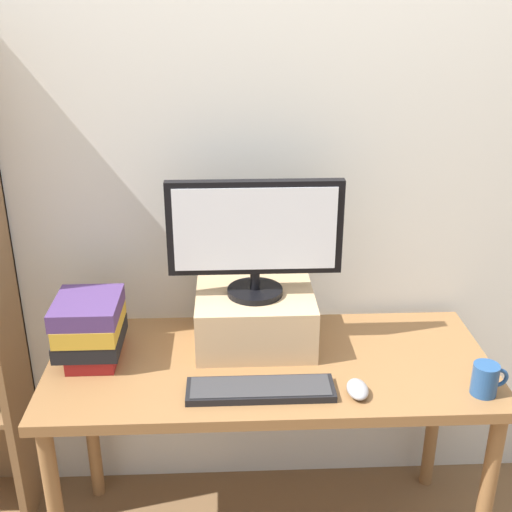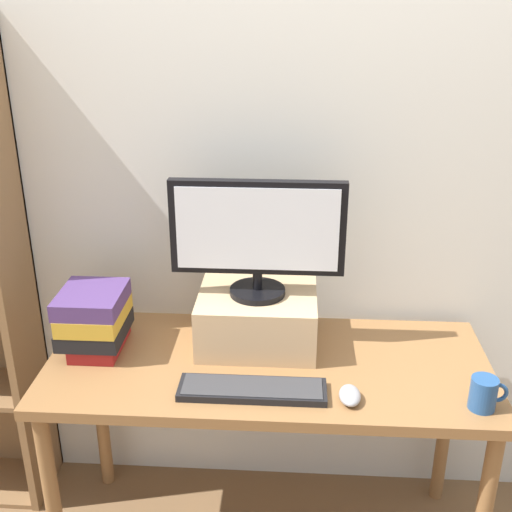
{
  "view_description": "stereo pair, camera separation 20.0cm",
  "coord_description": "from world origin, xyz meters",
  "views": [
    {
      "loc": [
        -0.12,
        -1.79,
        1.9
      ],
      "look_at": [
        -0.04,
        0.05,
        1.12
      ],
      "focal_mm": 45.0,
      "sensor_mm": 36.0,
      "label": 1
    },
    {
      "loc": [
        0.08,
        -1.79,
        1.9
      ],
      "look_at": [
        -0.04,
        0.05,
        1.12
      ],
      "focal_mm": 45.0,
      "sensor_mm": 36.0,
      "label": 2
    }
  ],
  "objects": [
    {
      "name": "keyboard",
      "position": [
        -0.04,
        -0.18,
        0.78
      ],
      "size": [
        0.45,
        0.12,
        0.02
      ],
      "color": "black",
      "rests_on": "desk"
    },
    {
      "name": "book_stack",
      "position": [
        -0.58,
        0.05,
        0.88
      ],
      "size": [
        0.21,
        0.25,
        0.21
      ],
      "color": "maroon",
      "rests_on": "desk"
    },
    {
      "name": "riser_box",
      "position": [
        -0.04,
        0.13,
        0.86
      ],
      "size": [
        0.39,
        0.32,
        0.18
      ],
      "color": "tan",
      "rests_on": "desk"
    },
    {
      "name": "back_wall",
      "position": [
        0.0,
        0.39,
        1.3
      ],
      "size": [
        7.0,
        0.08,
        2.6
      ],
      "color": "silver",
      "rests_on": "ground_plane"
    },
    {
      "name": "computer_monitor",
      "position": [
        -0.04,
        0.13,
        1.16
      ],
      "size": [
        0.56,
        0.18,
        0.39
      ],
      "color": "black",
      "rests_on": "riser_box"
    },
    {
      "name": "coffee_mug",
      "position": [
        0.63,
        -0.21,
        0.82
      ],
      "size": [
        0.11,
        0.08,
        0.1
      ],
      "color": "#234C84",
      "rests_on": "desk"
    },
    {
      "name": "desk",
      "position": [
        0.0,
        0.0,
        0.68
      ],
      "size": [
        1.44,
        0.62,
        0.77
      ],
      "color": "olive",
      "rests_on": "ground_plane"
    },
    {
      "name": "computer_mouse",
      "position": [
        0.25,
        -0.2,
        0.78
      ],
      "size": [
        0.06,
        0.1,
        0.04
      ],
      "color": "#99999E",
      "rests_on": "desk"
    }
  ]
}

